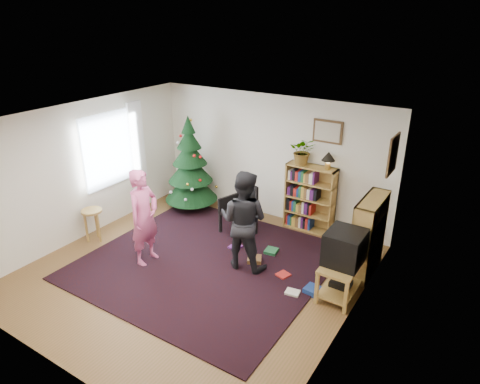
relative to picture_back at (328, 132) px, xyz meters
The scene contains 23 objects.
floor 3.35m from the picture_back, 114.92° to the right, with size 5.00×5.00×0.00m, color brown.
ceiling 2.78m from the picture_back, 114.92° to the right, with size 5.00×5.00×0.00m, color white.
wall_back 1.35m from the picture_back, behind, with size 5.00×0.02×2.50m, color silver.
wall_front 5.15m from the picture_back, 103.02° to the right, with size 5.00×0.02×2.50m, color silver.
wall_left 4.47m from the picture_back, 145.86° to the right, with size 0.02×5.00×2.50m, color silver.
wall_right 2.90m from the picture_back, 61.39° to the right, with size 0.02×5.00×2.50m, color silver.
rug 3.13m from the picture_back, 117.87° to the right, with size 3.80×3.60×0.02m, color black.
window_pane 4.10m from the picture_back, 152.62° to the right, with size 0.04×1.20×1.40m, color silver.
curtain 3.79m from the picture_back, 161.83° to the right, with size 0.06×0.35×1.60m, color white.
picture_back is the anchor object (origin of this frame).
picture_right 1.51m from the picture_back, 28.69° to the right, with size 0.03×0.50×0.60m.
christmas_tree 2.99m from the picture_back, 167.98° to the right, with size 1.11×1.11×2.02m.
bookshelf_back 1.31m from the picture_back, 145.27° to the right, with size 0.95×0.30×1.30m.
bookshelf_right 2.02m from the picture_back, 39.95° to the right, with size 0.30×0.95×1.30m.
tv_stand 2.64m from the picture_back, 59.00° to the right, with size 0.49×0.89×0.55m.
crt_tv 2.37m from the picture_back, 59.07° to the right, with size 0.53×0.57×0.50m.
armchair 2.10m from the picture_back, 143.08° to the right, with size 0.68×0.69×0.98m.
stool 4.52m from the picture_back, 141.58° to the right, with size 0.37×0.37×0.61m.
person_standing 3.53m from the picture_back, 127.18° to the right, with size 0.60×0.39×1.65m, color #C74F83.
person_by_chair 2.28m from the picture_back, 106.52° to the right, with size 0.82×0.64×1.68m, color black.
potted_plant 0.57m from the picture_back, 161.12° to the right, with size 0.46×0.40×0.51m, color gray.
table_lamp 0.46m from the picture_back, 52.05° to the right, with size 0.25×0.25×0.33m.
floor_clutter 2.55m from the picture_back, 87.81° to the right, with size 2.09×1.20×0.08m.
Camera 1 is at (3.81, -4.62, 3.95)m, focal length 32.00 mm.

